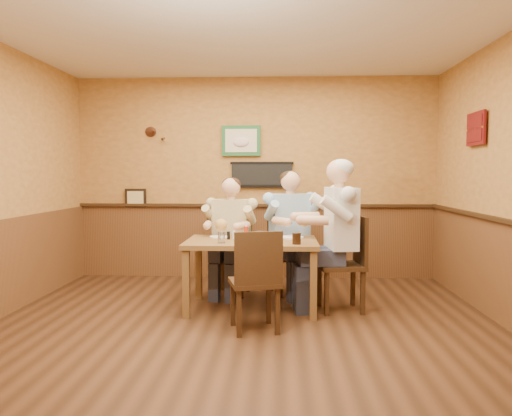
% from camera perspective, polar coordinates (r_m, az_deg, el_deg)
% --- Properties ---
extents(room, '(5.02, 5.03, 2.81)m').
position_cam_1_polar(room, '(4.68, 0.18, 6.67)').
color(room, '#331D0F').
rests_on(room, ground).
extents(dining_table, '(1.40, 0.90, 0.75)m').
position_cam_1_polar(dining_table, '(5.39, -0.51, -4.65)').
color(dining_table, brown).
rests_on(dining_table, ground).
extents(chair_back_left, '(0.48, 0.48, 0.89)m').
position_cam_1_polar(chair_back_left, '(6.08, -2.79, -5.71)').
color(chair_back_left, '#382312').
rests_on(chair_back_left, ground).
extents(chair_back_right, '(0.55, 0.55, 0.94)m').
position_cam_1_polar(chair_back_right, '(6.12, 3.83, -5.40)').
color(chair_back_right, '#382312').
rests_on(chair_back_right, ground).
extents(chair_right_end, '(0.52, 0.52, 1.02)m').
position_cam_1_polar(chair_right_end, '(5.43, 9.65, -6.25)').
color(chair_right_end, '#382312').
rests_on(chair_right_end, ground).
extents(chair_near_side, '(0.53, 0.53, 0.95)m').
position_cam_1_polar(chair_near_side, '(4.69, -0.18, -8.22)').
color(chair_near_side, '#382312').
rests_on(chair_near_side, ground).
extents(diner_tan_shirt, '(0.68, 0.68, 1.27)m').
position_cam_1_polar(diner_tan_shirt, '(6.05, -2.80, -3.92)').
color(diner_tan_shirt, beige).
rests_on(diner_tan_shirt, ground).
extents(diner_blue_polo, '(0.79, 0.79, 1.34)m').
position_cam_1_polar(diner_blue_polo, '(6.09, 3.84, -3.53)').
color(diner_blue_polo, '#8EB2D5').
rests_on(diner_blue_polo, ground).
extents(diner_white_elder, '(0.75, 0.75, 1.45)m').
position_cam_1_polar(diner_white_elder, '(5.40, 9.67, -3.98)').
color(diner_white_elder, silver).
rests_on(diner_white_elder, ground).
extents(water_glass_left, '(0.10, 0.10, 0.11)m').
position_cam_1_polar(water_glass_left, '(5.16, -3.96, -3.37)').
color(water_glass_left, silver).
rests_on(water_glass_left, dining_table).
extents(water_glass_mid, '(0.10, 0.10, 0.13)m').
position_cam_1_polar(water_glass_mid, '(5.09, 0.43, -3.39)').
color(water_glass_mid, silver).
rests_on(water_glass_mid, dining_table).
extents(cola_tumbler, '(0.09, 0.09, 0.12)m').
position_cam_1_polar(cola_tumbler, '(5.08, 4.66, -3.50)').
color(cola_tumbler, black).
rests_on(cola_tumbler, dining_table).
extents(hot_sauce_bottle, '(0.05, 0.05, 0.17)m').
position_cam_1_polar(hot_sauce_bottle, '(5.35, -1.15, -2.81)').
color(hot_sauce_bottle, '#B72913').
rests_on(hot_sauce_bottle, dining_table).
extents(salt_shaker, '(0.04, 0.04, 0.09)m').
position_cam_1_polar(salt_shaker, '(5.47, -2.55, -3.10)').
color(salt_shaker, silver).
rests_on(salt_shaker, dining_table).
extents(pepper_shaker, '(0.04, 0.04, 0.09)m').
position_cam_1_polar(pepper_shaker, '(5.43, -3.16, -3.15)').
color(pepper_shaker, black).
rests_on(pepper_shaker, dining_table).
extents(plate_far_left, '(0.23, 0.23, 0.01)m').
position_cam_1_polar(plate_far_left, '(5.60, -4.17, -3.30)').
color(plate_far_left, white).
rests_on(plate_far_left, dining_table).
extents(plate_far_right, '(0.35, 0.35, 0.02)m').
position_cam_1_polar(plate_far_right, '(5.56, 4.09, -3.35)').
color(plate_far_right, white).
rests_on(plate_far_right, dining_table).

